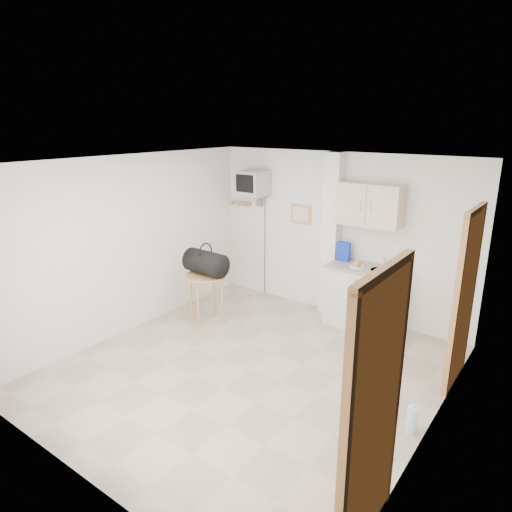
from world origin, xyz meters
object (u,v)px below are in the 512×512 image
Objects in this scene: round_table at (206,282)px; duffel_bag at (206,263)px; crt_television at (253,184)px; water_bottle at (412,419)px.

duffel_bag is (-0.01, 0.02, 0.29)m from round_table.
duffel_bag is at bearing -86.60° from crt_television.
round_table is at bearing -67.71° from duffel_bag.
water_bottle is (3.35, -0.74, -0.49)m from round_table.
round_table is 1.13× the size of duffel_bag.
crt_television reaches higher than water_bottle.
duffel_bag reaches higher than water_bottle.
round_table is 0.29m from duffel_bag.
water_bottle is at bearing -30.49° from crt_television.
crt_television is 1.62m from duffel_bag.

